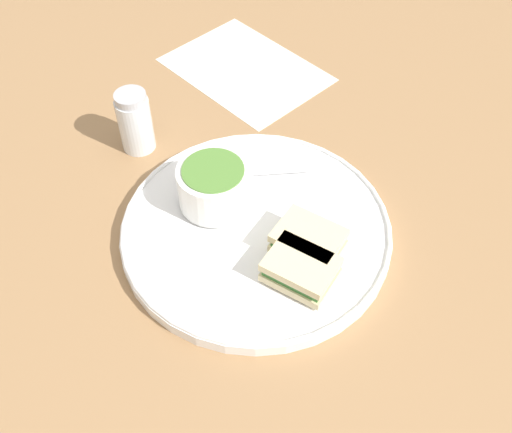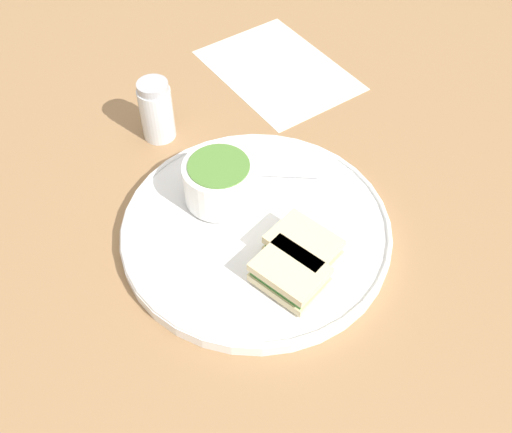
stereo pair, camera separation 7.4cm
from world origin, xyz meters
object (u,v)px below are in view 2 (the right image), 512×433
(sandwich_half_far, at_px, (303,247))
(salt_shaker, at_px, (156,111))
(soup_bowl, at_px, (220,181))
(spoon, at_px, (253,172))
(sandwich_half_near, at_px, (290,274))

(sandwich_half_far, bearing_deg, salt_shaker, 116.31)
(soup_bowl, distance_m, sandwich_half_far, 0.14)
(spoon, relative_size, salt_shaker, 1.24)
(soup_bowl, bearing_deg, sandwich_half_near, -71.24)
(spoon, distance_m, salt_shaker, 0.17)
(salt_shaker, bearing_deg, spoon, -49.89)
(soup_bowl, bearing_deg, salt_shaker, 110.44)
(sandwich_half_near, height_order, sandwich_half_far, same)
(sandwich_half_far, bearing_deg, sandwich_half_near, -127.37)
(salt_shaker, bearing_deg, sandwich_half_near, -70.36)
(sandwich_half_near, height_order, salt_shaker, salt_shaker)
(spoon, bearing_deg, salt_shaker, -32.82)
(sandwich_half_far, bearing_deg, soup_bowl, 123.56)
(sandwich_half_near, bearing_deg, spoon, 90.03)
(sandwich_half_near, bearing_deg, salt_shaker, 109.64)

